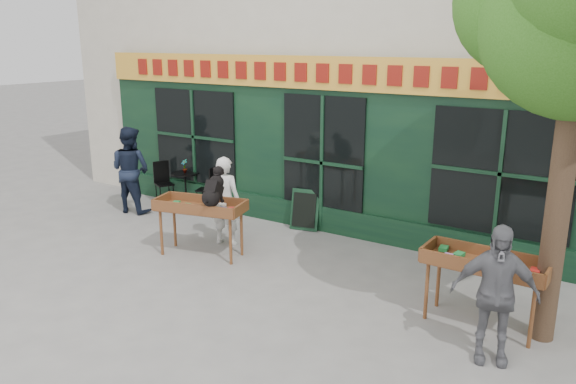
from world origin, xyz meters
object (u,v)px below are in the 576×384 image
object	(u,v)px
dog	(213,186)
man_right	(495,294)
bistro_table	(185,183)
book_cart_right	(485,266)
man_left	(131,170)
woman	(225,201)
book_cart_center	(200,209)

from	to	relation	value
dog	man_right	distance (m)	4.68
man_right	bistro_table	bearing A→B (deg)	140.95
book_cart_right	bistro_table	world-z (taller)	book_cart_right
man_left	man_right	bearing A→B (deg)	158.78
woman	book_cart_right	bearing A→B (deg)	159.54
book_cart_center	dog	xyz separation A→B (m)	(0.35, -0.05, 0.47)
dog	book_cart_right	bearing A→B (deg)	-11.75
woman	man_left	world-z (taller)	man_left
book_cart_right	dog	bearing A→B (deg)	-176.83
book_cart_center	dog	world-z (taller)	dog
woman	man_right	bearing A→B (deg)	151.61
bistro_table	dog	bearing A→B (deg)	-38.53
man_right	man_left	bearing A→B (deg)	148.65
dog	woman	distance (m)	0.92
book_cart_center	book_cart_right	world-z (taller)	same
bistro_table	man_left	world-z (taller)	man_left
dog	bistro_table	bearing A→B (deg)	127.91
book_cart_right	man_right	world-z (taller)	man_right
dog	man_left	xyz separation A→B (m)	(-3.30, 1.17, -0.37)
dog	woman	size ratio (longest dim) A/B	0.37
dog	book_cart_right	world-z (taller)	dog
bistro_table	book_cart_right	bearing A→B (deg)	-15.62
book_cart_center	woman	size ratio (longest dim) A/B	0.99
woman	man_right	size ratio (longest dim) A/B	0.98
man_left	book_cart_right	bearing A→B (deg)	163.75
dog	bistro_table	world-z (taller)	dog
dog	book_cart_center	bearing A→B (deg)	158.31
book_cart_center	dog	size ratio (longest dim) A/B	2.67
book_cart_right	man_right	bearing A→B (deg)	-66.84
man_left	dog	bearing A→B (deg)	151.96
book_cart_right	man_right	size ratio (longest dim) A/B	0.92
book_cart_right	bistro_table	xyz separation A→B (m)	(-6.91, 1.93, -0.28)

